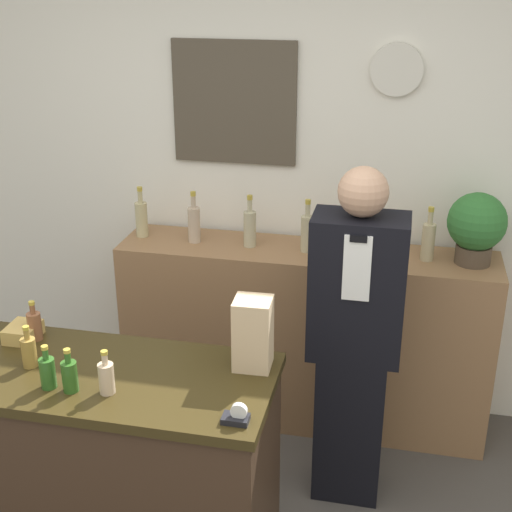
# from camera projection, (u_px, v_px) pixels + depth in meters

# --- Properties ---
(back_wall) EXTENTS (5.20, 0.09, 2.70)m
(back_wall) POSITION_uv_depth(u_px,v_px,m) (272.00, 169.00, 3.81)
(back_wall) COLOR silver
(back_wall) RESTS_ON ground_plane
(back_shelf) EXTENTS (1.96, 0.41, 1.01)m
(back_shelf) POSITION_uv_depth(u_px,v_px,m) (304.00, 336.00, 3.86)
(back_shelf) COLOR #8E6642
(back_shelf) RESTS_ON ground_plane
(display_counter) EXTENTS (1.26, 0.57, 0.97)m
(display_counter) POSITION_uv_depth(u_px,v_px,m) (116.00, 478.00, 2.82)
(display_counter) COLOR #382619
(display_counter) RESTS_ON ground_plane
(shopkeeper) EXTENTS (0.41, 0.26, 1.62)m
(shopkeeper) POSITION_uv_depth(u_px,v_px,m) (354.00, 343.00, 3.18)
(shopkeeper) COLOR black
(shopkeeper) RESTS_ON ground_plane
(potted_plant) EXTENTS (0.28, 0.28, 0.36)m
(potted_plant) POSITION_uv_depth(u_px,v_px,m) (477.00, 225.00, 3.44)
(potted_plant) COLOR #4C3D2D
(potted_plant) RESTS_ON back_shelf
(paper_bag) EXTENTS (0.14, 0.13, 0.28)m
(paper_bag) POSITION_uv_depth(u_px,v_px,m) (253.00, 334.00, 2.63)
(paper_bag) COLOR tan
(paper_bag) RESTS_ON display_counter
(tape_dispenser) EXTENTS (0.09, 0.06, 0.07)m
(tape_dispenser) POSITION_uv_depth(u_px,v_px,m) (237.00, 416.00, 2.35)
(tape_dispenser) COLOR black
(tape_dispenser) RESTS_ON display_counter
(gift_box) EXTENTS (0.12, 0.14, 0.06)m
(gift_box) POSITION_uv_depth(u_px,v_px,m) (23.00, 332.00, 2.87)
(gift_box) COLOR tan
(gift_box) RESTS_ON display_counter
(counter_bottle_1) EXTENTS (0.06, 0.06, 0.17)m
(counter_bottle_1) POSITION_uv_depth(u_px,v_px,m) (34.00, 325.00, 2.85)
(counter_bottle_1) COLOR brown
(counter_bottle_1) RESTS_ON display_counter
(counter_bottle_2) EXTENTS (0.06, 0.06, 0.17)m
(counter_bottle_2) POSITION_uv_depth(u_px,v_px,m) (29.00, 351.00, 2.66)
(counter_bottle_2) COLOR olive
(counter_bottle_2) RESTS_ON display_counter
(counter_bottle_3) EXTENTS (0.06, 0.06, 0.17)m
(counter_bottle_3) POSITION_uv_depth(u_px,v_px,m) (48.00, 372.00, 2.53)
(counter_bottle_3) COLOR #2B591F
(counter_bottle_3) RESTS_ON display_counter
(counter_bottle_4) EXTENTS (0.06, 0.06, 0.17)m
(counter_bottle_4) POSITION_uv_depth(u_px,v_px,m) (70.00, 375.00, 2.51)
(counter_bottle_4) COLOR #29551B
(counter_bottle_4) RESTS_ON display_counter
(counter_bottle_5) EXTENTS (0.06, 0.06, 0.17)m
(counter_bottle_5) POSITION_uv_depth(u_px,v_px,m) (106.00, 377.00, 2.50)
(counter_bottle_5) COLOR tan
(counter_bottle_5) RESTS_ON display_counter
(shelf_bottle_0) EXTENTS (0.07, 0.07, 0.28)m
(shelf_bottle_0) POSITION_uv_depth(u_px,v_px,m) (141.00, 218.00, 3.82)
(shelf_bottle_0) COLOR tan
(shelf_bottle_0) RESTS_ON back_shelf
(shelf_bottle_1) EXTENTS (0.07, 0.07, 0.28)m
(shelf_bottle_1) POSITION_uv_depth(u_px,v_px,m) (194.00, 223.00, 3.74)
(shelf_bottle_1) COLOR tan
(shelf_bottle_1) RESTS_ON back_shelf
(shelf_bottle_2) EXTENTS (0.07, 0.07, 0.28)m
(shelf_bottle_2) POSITION_uv_depth(u_px,v_px,m) (250.00, 227.00, 3.68)
(shelf_bottle_2) COLOR tan
(shelf_bottle_2) RESTS_ON back_shelf
(shelf_bottle_3) EXTENTS (0.07, 0.07, 0.28)m
(shelf_bottle_3) POSITION_uv_depth(u_px,v_px,m) (307.00, 232.00, 3.62)
(shelf_bottle_3) COLOR tan
(shelf_bottle_3) RESTS_ON back_shelf
(shelf_bottle_4) EXTENTS (0.07, 0.07, 0.28)m
(shelf_bottle_4) POSITION_uv_depth(u_px,v_px,m) (367.00, 236.00, 3.57)
(shelf_bottle_4) COLOR tan
(shelf_bottle_4) RESTS_ON back_shelf
(shelf_bottle_5) EXTENTS (0.07, 0.07, 0.28)m
(shelf_bottle_5) POSITION_uv_depth(u_px,v_px,m) (428.00, 240.00, 3.51)
(shelf_bottle_5) COLOR tan
(shelf_bottle_5) RESTS_ON back_shelf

